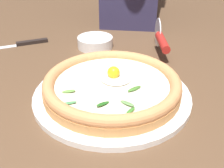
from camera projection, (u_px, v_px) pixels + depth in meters
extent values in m
cube|color=brown|center=(102.00, 118.00, 0.53)|extent=(2.40, 2.40, 0.03)
cylinder|color=white|center=(112.00, 95.00, 0.57)|extent=(0.32, 0.32, 0.01)
cylinder|color=tan|center=(112.00, 88.00, 0.56)|extent=(0.28, 0.28, 0.02)
torus|color=tan|center=(112.00, 82.00, 0.55)|extent=(0.28, 0.28, 0.02)
cylinder|color=#F0E7C7|center=(112.00, 84.00, 0.56)|extent=(0.24, 0.24, 0.00)
ellipsoid|color=white|center=(116.00, 77.00, 0.57)|extent=(0.07, 0.07, 0.01)
sphere|color=yellow|center=(114.00, 73.00, 0.56)|extent=(0.03, 0.03, 0.03)
ellipsoid|color=#5D953F|center=(69.00, 91.00, 0.52)|extent=(0.01, 0.03, 0.01)
ellipsoid|color=#377426|center=(131.00, 111.00, 0.47)|extent=(0.02, 0.02, 0.01)
ellipsoid|color=#40732B|center=(134.00, 89.00, 0.53)|extent=(0.03, 0.03, 0.00)
ellipsoid|color=#3E7F48|center=(69.00, 103.00, 0.49)|extent=(0.01, 0.03, 0.01)
ellipsoid|color=#5F8C4D|center=(127.00, 103.00, 0.49)|extent=(0.03, 0.03, 0.01)
ellipsoid|color=#225E1C|center=(103.00, 104.00, 0.49)|extent=(0.03, 0.03, 0.01)
cylinder|color=white|center=(95.00, 42.00, 0.79)|extent=(0.10, 0.10, 0.03)
cylinder|color=silver|center=(158.00, 32.00, 0.79)|extent=(0.08, 0.01, 0.08)
cylinder|color=silver|center=(158.00, 34.00, 0.78)|extent=(0.02, 0.01, 0.01)
cylinder|color=#B2231D|center=(162.00, 42.00, 0.73)|extent=(0.11, 0.03, 0.02)
cube|color=black|center=(32.00, 42.00, 0.82)|extent=(0.04, 0.09, 0.01)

